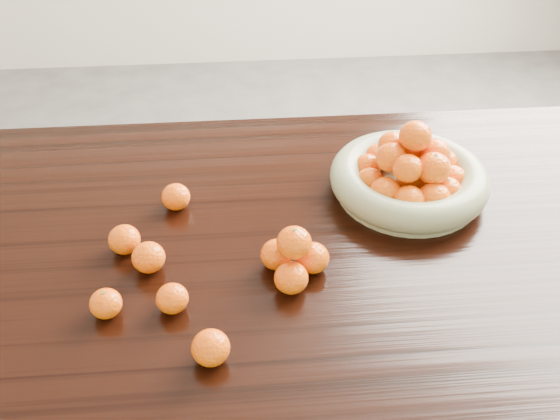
{
  "coord_description": "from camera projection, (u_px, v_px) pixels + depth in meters",
  "views": [
    {
      "loc": [
        -0.13,
        -1.04,
        1.64
      ],
      "look_at": [
        -0.05,
        -0.02,
        0.83
      ],
      "focal_mm": 40.0,
      "sensor_mm": 36.0,
      "label": 1
    }
  ],
  "objects": [
    {
      "name": "loose_orange_0",
      "position": [
        106.0,
        304.0,
        1.16
      ],
      "size": [
        0.06,
        0.06,
        0.06
      ],
      "primitive_type": "ellipsoid",
      "color": "#DA5A06",
      "rests_on": "dining_table"
    },
    {
      "name": "fruit_bowl",
      "position": [
        410.0,
        176.0,
        1.45
      ],
      "size": [
        0.37,
        0.37,
        0.19
      ],
      "rotation": [
        0.0,
        0.0,
        -0.35
      ],
      "color": "gray",
      "rests_on": "dining_table"
    },
    {
      "name": "loose_orange_5",
      "position": [
        124.0,
        240.0,
        1.3
      ],
      "size": [
        0.07,
        0.07,
        0.06
      ],
      "primitive_type": "ellipsoid",
      "color": "#DA5A06",
      "rests_on": "dining_table"
    },
    {
      "name": "orange_pyramid",
      "position": [
        294.0,
        258.0,
        1.23
      ],
      "size": [
        0.14,
        0.14,
        0.12
      ],
      "rotation": [
        0.0,
        0.0,
        -0.21
      ],
      "color": "#DA5A06",
      "rests_on": "dining_table"
    },
    {
      "name": "loose_orange_1",
      "position": [
        172.0,
        298.0,
        1.17
      ],
      "size": [
        0.06,
        0.06,
        0.06
      ],
      "primitive_type": "ellipsoid",
      "color": "#DA5A06",
      "rests_on": "dining_table"
    },
    {
      "name": "loose_orange_2",
      "position": [
        211.0,
        348.0,
        1.08
      ],
      "size": [
        0.07,
        0.07,
        0.06
      ],
      "primitive_type": "ellipsoid",
      "color": "#DA5A06",
      "rests_on": "dining_table"
    },
    {
      "name": "dining_table",
      "position": [
        301.0,
        262.0,
        1.42
      ],
      "size": [
        2.0,
        1.0,
        0.75
      ],
      "color": "black",
      "rests_on": "ground"
    },
    {
      "name": "loose_orange_3",
      "position": [
        176.0,
        197.0,
        1.42
      ],
      "size": [
        0.07,
        0.07,
        0.06
      ],
      "primitive_type": "ellipsoid",
      "color": "#DA5A06",
      "rests_on": "dining_table"
    },
    {
      "name": "loose_orange_4",
      "position": [
        149.0,
        257.0,
        1.26
      ],
      "size": [
        0.07,
        0.07,
        0.06
      ],
      "primitive_type": "ellipsoid",
      "color": "#DA5A06",
      "rests_on": "dining_table"
    }
  ]
}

